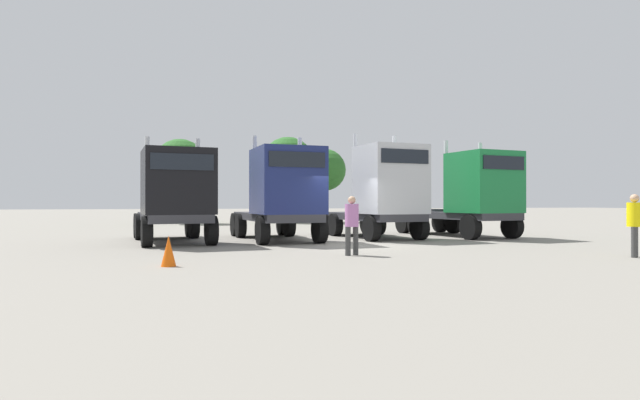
{
  "coord_description": "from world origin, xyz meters",
  "views": [
    {
      "loc": [
        -5.79,
        -18.09,
        1.56
      ],
      "look_at": [
        -0.2,
        3.39,
        1.64
      ],
      "focal_mm": 29.53,
      "sensor_mm": 36.0,
      "label": 1
    }
  ],
  "objects_px": {
    "semi_truck_silver": "(383,191)",
    "semi_truck_green": "(473,194)",
    "semi_truck_navy": "(283,193)",
    "semi_truck_black": "(175,195)",
    "visitor_with_camera": "(352,221)",
    "visitor_in_hivis": "(635,221)",
    "traffic_cone_near": "(169,251)"
  },
  "relations": [
    {
      "from": "semi_truck_green",
      "to": "visitor_in_hivis",
      "type": "height_order",
      "value": "semi_truck_green"
    },
    {
      "from": "visitor_in_hivis",
      "to": "traffic_cone_near",
      "type": "height_order",
      "value": "visitor_in_hivis"
    },
    {
      "from": "visitor_in_hivis",
      "to": "visitor_with_camera",
      "type": "distance_m",
      "value": 7.96
    },
    {
      "from": "semi_truck_navy",
      "to": "traffic_cone_near",
      "type": "relative_size",
      "value": 8.92
    },
    {
      "from": "semi_truck_navy",
      "to": "visitor_with_camera",
      "type": "bearing_deg",
      "value": 4.77
    },
    {
      "from": "semi_truck_navy",
      "to": "semi_truck_silver",
      "type": "xyz_separation_m",
      "value": [
        4.36,
        0.38,
        0.1
      ]
    },
    {
      "from": "semi_truck_black",
      "to": "semi_truck_navy",
      "type": "relative_size",
      "value": 0.99
    },
    {
      "from": "semi_truck_green",
      "to": "visitor_with_camera",
      "type": "xyz_separation_m",
      "value": [
        -7.54,
        -5.99,
        -0.9
      ]
    },
    {
      "from": "semi_truck_silver",
      "to": "traffic_cone_near",
      "type": "xyz_separation_m",
      "value": [
        -8.47,
        -7.44,
        -1.62
      ]
    },
    {
      "from": "semi_truck_silver",
      "to": "semi_truck_green",
      "type": "height_order",
      "value": "semi_truck_silver"
    },
    {
      "from": "semi_truck_navy",
      "to": "semi_truck_silver",
      "type": "relative_size",
      "value": 1.07
    },
    {
      "from": "traffic_cone_near",
      "to": "semi_truck_black",
      "type": "bearing_deg",
      "value": 89.54
    },
    {
      "from": "semi_truck_silver",
      "to": "semi_truck_green",
      "type": "relative_size",
      "value": 0.93
    },
    {
      "from": "visitor_in_hivis",
      "to": "visitor_with_camera",
      "type": "xyz_separation_m",
      "value": [
        -7.56,
        2.49,
        -0.03
      ]
    },
    {
      "from": "semi_truck_black",
      "to": "visitor_with_camera",
      "type": "relative_size",
      "value": 3.81
    },
    {
      "from": "visitor_in_hivis",
      "to": "visitor_with_camera",
      "type": "height_order",
      "value": "visitor_in_hivis"
    },
    {
      "from": "semi_truck_silver",
      "to": "traffic_cone_near",
      "type": "distance_m",
      "value": 11.39
    },
    {
      "from": "semi_truck_navy",
      "to": "traffic_cone_near",
      "type": "bearing_deg",
      "value": -35.31
    },
    {
      "from": "semi_truck_silver",
      "to": "semi_truck_navy",
      "type": "bearing_deg",
      "value": -92.31
    },
    {
      "from": "semi_truck_navy",
      "to": "traffic_cone_near",
      "type": "height_order",
      "value": "semi_truck_navy"
    },
    {
      "from": "visitor_with_camera",
      "to": "traffic_cone_near",
      "type": "height_order",
      "value": "visitor_with_camera"
    },
    {
      "from": "semi_truck_black",
      "to": "semi_truck_green",
      "type": "xyz_separation_m",
      "value": [
        12.58,
        0.28,
        0.08
      ]
    },
    {
      "from": "semi_truck_green",
      "to": "visitor_with_camera",
      "type": "bearing_deg",
      "value": -60.05
    },
    {
      "from": "semi_truck_navy",
      "to": "visitor_with_camera",
      "type": "xyz_separation_m",
      "value": [
        0.99,
        -5.69,
        -0.89
      ]
    },
    {
      "from": "semi_truck_black",
      "to": "visitor_in_hivis",
      "type": "distance_m",
      "value": 15.05
    },
    {
      "from": "semi_truck_silver",
      "to": "semi_truck_black",
      "type": "bearing_deg",
      "value": -94.88
    },
    {
      "from": "semi_truck_navy",
      "to": "visitor_in_hivis",
      "type": "distance_m",
      "value": 11.86
    },
    {
      "from": "semi_truck_green",
      "to": "semi_truck_navy",
      "type": "bearing_deg",
      "value": -96.47
    },
    {
      "from": "semi_truck_green",
      "to": "visitor_in_hivis",
      "type": "distance_m",
      "value": 8.52
    },
    {
      "from": "semi_truck_navy",
      "to": "semi_truck_black",
      "type": "bearing_deg",
      "value": -95.51
    },
    {
      "from": "semi_truck_green",
      "to": "visitor_with_camera",
      "type": "height_order",
      "value": "semi_truck_green"
    },
    {
      "from": "semi_truck_navy",
      "to": "traffic_cone_near",
      "type": "xyz_separation_m",
      "value": [
        -4.1,
        -7.06,
        -1.52
      ]
    }
  ]
}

